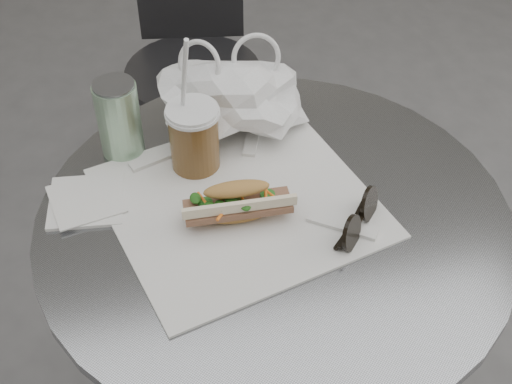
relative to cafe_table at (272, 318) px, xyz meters
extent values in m
cylinder|color=slate|center=(0.00, 0.00, -0.10)|extent=(0.08, 0.08, 0.71)
cylinder|color=slate|center=(0.00, 0.00, 0.26)|extent=(0.76, 0.76, 0.02)
cylinder|color=#2C2C2E|center=(-0.02, 0.85, -0.46)|extent=(0.33, 0.33, 0.02)
cylinder|color=#2C2C2E|center=(-0.02, 0.85, -0.25)|extent=(0.06, 0.06, 0.44)
cylinder|color=#2C2C2E|center=(-0.02, 0.85, -0.03)|extent=(0.37, 0.37, 0.02)
cube|color=white|center=(-0.05, 0.04, 0.28)|extent=(0.49, 0.47, 0.00)
ellipsoid|color=#B99A46|center=(-0.06, 0.00, 0.29)|extent=(0.21, 0.08, 0.02)
cube|color=brown|center=(-0.06, 0.00, 0.31)|extent=(0.17, 0.05, 0.01)
ellipsoid|color=#B99A46|center=(-0.06, 0.01, 0.33)|extent=(0.21, 0.08, 0.04)
cylinder|color=brown|center=(-0.10, 0.14, 0.33)|extent=(0.08, 0.08, 0.11)
cylinder|color=white|center=(-0.10, 0.14, 0.39)|extent=(0.09, 0.09, 0.01)
cylinder|color=white|center=(-0.11, 0.15, 0.43)|extent=(0.02, 0.06, 0.21)
cylinder|color=black|center=(0.10, -0.09, 0.30)|extent=(0.05, 0.06, 0.06)
cylinder|color=black|center=(0.14, -0.03, 0.30)|extent=(0.05, 0.06, 0.06)
cube|color=black|center=(0.12, -0.06, 0.29)|extent=(0.02, 0.02, 0.01)
cube|color=white|center=(-0.29, 0.09, 0.28)|extent=(0.13, 0.13, 0.01)
cube|color=white|center=(-0.29, 0.09, 0.28)|extent=(0.13, 0.13, 0.00)
cylinder|color=#60A567|center=(-0.22, 0.21, 0.34)|extent=(0.07, 0.07, 0.14)
cylinder|color=slate|center=(-0.22, 0.21, 0.41)|extent=(0.07, 0.07, 0.00)
camera|label=1|loc=(-0.20, -0.77, 1.09)|focal=50.00mm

